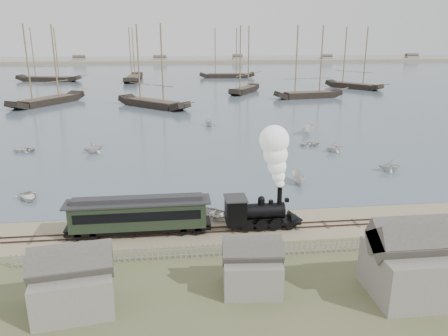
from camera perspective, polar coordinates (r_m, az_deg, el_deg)
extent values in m
plane|color=tan|center=(42.71, -1.93, -7.03)|extent=(600.00, 600.00, 0.00)
cube|color=#42515E|center=(209.61, -6.03, 12.22)|extent=(600.00, 336.00, 0.06)
cube|color=#38261E|center=(40.41, -1.62, -8.34)|extent=(120.00, 0.08, 0.12)
cube|color=#38261E|center=(41.31, -1.75, -7.75)|extent=(120.00, 0.08, 0.12)
cube|color=#43342B|center=(40.89, -1.68, -8.13)|extent=(120.00, 1.80, 0.06)
cube|color=tan|center=(289.40, -6.32, 13.53)|extent=(500.00, 20.00, 1.80)
cube|color=black|center=(41.27, 5.11, -6.91)|extent=(6.81, 2.00, 0.25)
cylinder|color=black|center=(40.80, 4.59, -5.65)|extent=(4.20, 1.50, 1.50)
cube|color=black|center=(40.37, 1.52, -5.55)|extent=(1.80, 2.20, 2.30)
cube|color=#29292C|center=(39.92, 1.53, -3.96)|extent=(2.00, 2.40, 0.12)
cylinder|color=black|center=(40.70, 7.27, -3.75)|extent=(0.44, 0.44, 1.60)
sphere|color=black|center=(40.40, 4.91, -4.11)|extent=(0.64, 0.64, 0.64)
cone|color=black|center=(42.05, 9.41, -6.76)|extent=(1.40, 2.00, 2.00)
cube|color=black|center=(41.00, 8.20, -4.16)|extent=(0.35, 0.35, 0.35)
cube|color=black|center=(40.63, -10.98, -7.64)|extent=(12.89, 2.12, 0.32)
cube|color=black|center=(40.12, -11.09, -5.96)|extent=(11.97, 2.30, 2.30)
cube|color=black|center=(38.96, -11.22, -6.32)|extent=(11.04, 0.06, 0.83)
cube|color=black|center=(41.11, -11.00, -5.04)|extent=(11.04, 0.06, 0.83)
cube|color=#29292C|center=(39.67, -11.19, -4.37)|extent=(12.89, 2.49, 0.17)
cube|color=#29292C|center=(39.57, -11.21, -4.00)|extent=(11.50, 1.10, 0.41)
imported|color=silver|center=(43.40, -1.38, -5.99)|extent=(5.03, 5.21, 0.88)
imported|color=silver|center=(52.62, -24.24, -3.37)|extent=(4.19, 3.84, 0.71)
imported|color=silver|center=(69.54, -16.70, 2.60)|extent=(4.21, 4.27, 1.70)
imported|color=silver|center=(53.80, 9.62, -1.29)|extent=(3.41, 1.41, 1.30)
imported|color=silver|center=(72.33, 11.25, 3.12)|extent=(2.57, 3.45, 0.68)
imported|color=silver|center=(69.46, 14.19, 2.74)|extent=(3.50, 3.75, 1.60)
imported|color=silver|center=(80.91, 10.81, 4.94)|extent=(4.17, 3.73, 1.58)
imported|color=silver|center=(74.04, -24.75, 2.20)|extent=(3.00, 3.81, 0.71)
imported|color=silver|center=(86.52, -2.00, 6.04)|extent=(3.68, 3.35, 1.67)
imported|color=silver|center=(61.64, 20.84, 0.33)|extent=(2.83, 3.22, 1.60)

